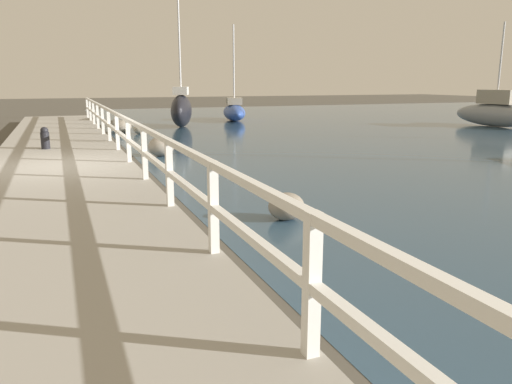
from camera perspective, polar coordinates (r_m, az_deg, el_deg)
name	(u,v)px	position (r m, az deg, el deg)	size (l,w,h in m)	color
ground_plane	(62,179)	(12.27, -21.28, 1.35)	(120.00, 120.00, 0.00)	#4C473D
dock_walkway	(62,173)	(12.24, -21.34, 2.08)	(3.27, 36.00, 0.32)	#9E998E
railing	(128,132)	(12.22, -14.43, 6.61)	(0.10, 32.50, 1.04)	white
boulder_downstream	(286,206)	(8.08, 3.48, -1.64)	(0.59, 0.54, 0.45)	slate
boulder_water_edge	(123,127)	(22.48, -15.01, 7.22)	(0.76, 0.68, 0.57)	gray
boulder_mid_strip	(116,125)	(24.00, -15.66, 7.42)	(0.68, 0.61, 0.51)	#666056
boulder_far_strip	(161,146)	(15.26, -10.78, 5.14)	(0.78, 0.70, 0.59)	gray
boulder_upstream	(140,129)	(21.95, -13.14, 7.00)	(0.55, 0.49, 0.41)	gray
mooring_bollard	(45,138)	(15.42, -22.97, 5.72)	(0.24, 0.24, 0.63)	black
sailboat_blue	(234,111)	(28.91, -2.51, 9.19)	(2.26, 4.70, 5.26)	#2D4C9E
sailboat_gray	(495,112)	(27.65, 25.69, 8.22)	(1.22, 4.84, 4.97)	gray
sailboat_black	(181,109)	(25.06, -8.52, 9.33)	(1.99, 3.45, 6.37)	black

